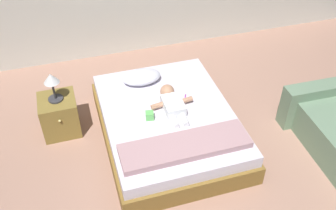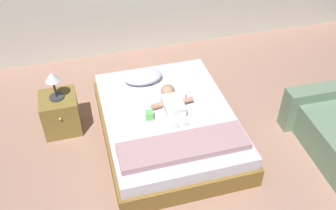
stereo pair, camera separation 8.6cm
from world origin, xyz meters
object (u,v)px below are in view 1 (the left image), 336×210
at_px(bed, 168,124).
at_px(pillow, 141,77).
at_px(baby, 172,102).
at_px(toothbrush, 185,97).
at_px(nightstand, 60,115).
at_px(toy_block, 150,116).
at_px(lamp, 52,82).

xyz_separation_m(bed, pillow, (-0.14, 0.64, 0.26)).
distance_m(bed, baby, 0.27).
bearing_deg(toothbrush, bed, -144.87).
bearing_deg(pillow, toothbrush, -47.68).
bearing_deg(nightstand, pillow, 9.30).
relative_size(bed, toy_block, 19.34).
bearing_deg(pillow, bed, -77.25).
distance_m(bed, pillow, 0.70).
bearing_deg(toothbrush, nightstand, 168.88).
distance_m(pillow, toothbrush, 0.61).
xyz_separation_m(bed, nightstand, (-1.17, 0.47, 0.05)).
xyz_separation_m(lamp, toy_block, (0.95, -0.52, -0.29)).
xyz_separation_m(bed, baby, (0.07, 0.08, 0.25)).
distance_m(bed, nightstand, 1.26).
height_order(pillow, nightstand, pillow).
xyz_separation_m(toothbrush, toy_block, (-0.49, -0.23, 0.03)).
height_order(toothbrush, toy_block, toy_block).
height_order(bed, baby, baby).
distance_m(bed, toothbrush, 0.38).
distance_m(bed, lamp, 1.36).
bearing_deg(lamp, nightstand, -90.00).
height_order(baby, toothbrush, baby).
relative_size(pillow, toy_block, 4.76).
relative_size(baby, lamp, 1.80).
bearing_deg(lamp, pillow, 9.30).
relative_size(toothbrush, lamp, 0.39).
xyz_separation_m(bed, lamp, (-1.17, 0.47, 0.53)).
bearing_deg(nightstand, bed, -21.85).
bearing_deg(toy_block, pillow, 83.49).
bearing_deg(toothbrush, lamp, 168.88).
distance_m(nightstand, lamp, 0.48).
relative_size(bed, pillow, 4.07).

